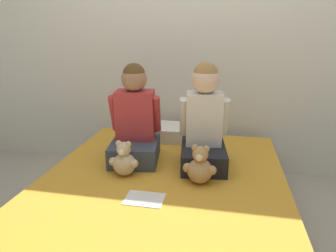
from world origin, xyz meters
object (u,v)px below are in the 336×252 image
Objects in this scene: pillow_at_headboard at (180,133)px; teddy_bear_held_by_left_child at (124,161)px; bed at (161,208)px; child_on_right at (204,123)px; teddy_bear_held_by_right_child at (200,167)px; sign_card at (144,199)px; child_on_left at (135,122)px.

teddy_bear_held_by_left_child is at bearing -108.87° from pillow_at_headboard.
child_on_right reaches higher than bed.
pillow_at_headboard is (-0.22, 0.44, -0.23)m from child_on_right.
pillow_at_headboard is at bearing 110.59° from teddy_bear_held_by_right_child.
pillow_at_headboard is 0.97m from sign_card.
child_on_right is 3.24× the size of sign_card.
child_on_right is at bearing -7.16° from child_on_left.
bed is 8.24× the size of teddy_bear_held_by_left_child.
teddy_bear_held_by_right_child reaches higher than teddy_bear_held_by_left_child.
teddy_bear_held_by_left_child is at bearing -96.66° from child_on_left.
sign_card reaches higher than bed.
teddy_bear_held_by_left_child is at bearing -178.23° from teddy_bear_held_by_right_child.
teddy_bear_held_by_right_child is 0.38m from sign_card.
teddy_bear_held_by_right_child is at bearing 0.36° from teddy_bear_held_by_left_child.
teddy_bear_held_by_right_child reaches higher than pillow_at_headboard.
child_on_right reaches higher than sign_card.
child_on_left is 0.62m from sign_card.
pillow_at_headboard is 2.46× the size of sign_card.
sign_card is (-0.27, -0.25, -0.10)m from teddy_bear_held_by_right_child.
child_on_left is at bearing 92.54° from teddy_bear_held_by_left_child.
sign_card is (0.20, -0.26, -0.09)m from teddy_bear_held_by_left_child.
teddy_bear_held_by_left_child is 0.75m from pillow_at_headboard.
teddy_bear_held_by_right_child is (0.23, 0.04, 0.28)m from bed.
bed is 3.61× the size of pillow_at_headboard.
teddy_bear_held_by_right_child is at bearing 8.87° from bed.
teddy_bear_held_by_right_child is at bearing 42.00° from sign_card.
child_on_left is 0.55m from pillow_at_headboard.
teddy_bear_held_by_right_child is (0.48, -0.27, -0.17)m from child_on_left.
teddy_bear_held_by_right_child is at bearing -37.51° from child_on_left.
pillow_at_headboard is (0.00, 0.76, 0.24)m from bed.
pillow_at_headboard is at bearing 72.72° from teddy_bear_held_by_left_child.
child_on_right is at bearing 62.81° from sign_card.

